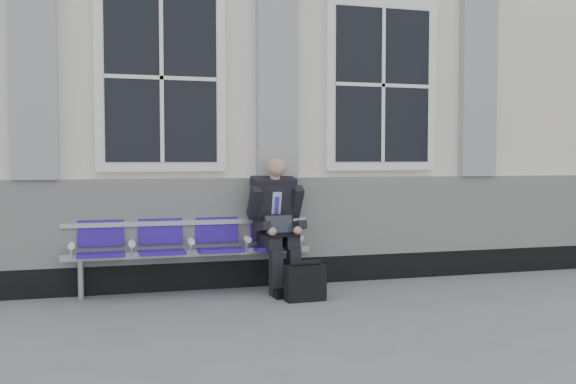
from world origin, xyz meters
name	(u,v)px	position (x,y,z in m)	size (l,w,h in m)	color
ground	(409,309)	(0.00, 0.00, 0.00)	(70.00, 70.00, 0.00)	slate
station_building	(300,102)	(-0.02, 3.47, 2.22)	(14.40, 4.40, 4.49)	silver
bench	(190,240)	(-1.88, 1.32, 0.55)	(2.60, 0.47, 0.91)	#9EA0A3
businessman	(277,219)	(-0.97, 1.19, 0.77)	(0.58, 0.78, 1.43)	black
briefcase	(305,282)	(-0.83, 0.61, 0.19)	(0.40, 0.18, 0.41)	black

